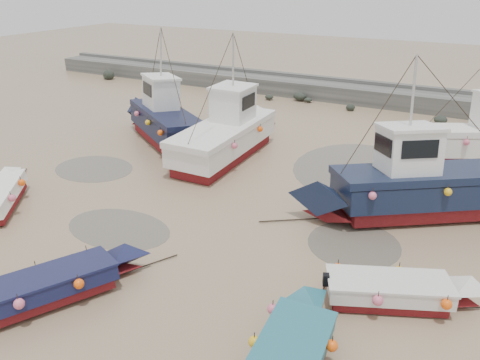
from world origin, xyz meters
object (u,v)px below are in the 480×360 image
object	(u,v)px
dinghy_0	(2,192)
person	(186,154)
cabin_boat_0	(161,117)
dinghy_1	(57,281)
cabin_boat_1	(229,131)
dinghy_2	(292,346)
cabin_boat_2	(415,185)
dinghy_3	(401,289)

from	to	relation	value
dinghy_0	person	size ratio (longest dim) A/B	2.89
cabin_boat_0	person	world-z (taller)	cabin_boat_0
dinghy_1	person	bearing A→B (deg)	134.53
cabin_boat_1	person	size ratio (longest dim) A/B	5.77
dinghy_1	dinghy_2	world-z (taller)	same
dinghy_1	cabin_boat_2	xyz separation A→B (m)	(8.48, 10.31, 0.79)
dinghy_0	cabin_boat_2	xyz separation A→B (m)	(15.31, 6.97, 0.78)
dinghy_0	dinghy_1	size ratio (longest dim) A/B	0.89
dinghy_0	dinghy_1	distance (m)	7.61
person	dinghy_0	bearing A→B (deg)	67.95
cabin_boat_1	cabin_boat_2	bearing A→B (deg)	-15.63
cabin_boat_2	dinghy_1	bearing A→B (deg)	106.44
person	cabin_boat_0	bearing A→B (deg)	-28.36
cabin_boat_1	person	distance (m)	2.70
cabin_boat_0	dinghy_0	bearing A→B (deg)	-151.26
dinghy_2	person	bearing A→B (deg)	129.39
dinghy_3	person	size ratio (longest dim) A/B	3.02
cabin_boat_1	dinghy_3	bearing A→B (deg)	-40.21
cabin_boat_2	cabin_boat_1	bearing A→B (deg)	41.09
cabin_boat_0	person	bearing A→B (deg)	-84.55
cabin_boat_0	cabin_boat_2	size ratio (longest dim) A/B	0.90
cabin_boat_2	person	bearing A→B (deg)	48.50
cabin_boat_1	cabin_boat_2	xyz separation A→B (m)	(9.73, -2.57, 0.00)
dinghy_2	cabin_boat_1	xyz separation A→B (m)	(-8.43, 12.09, 0.77)
dinghy_2	cabin_boat_0	bearing A→B (deg)	132.23
dinghy_3	dinghy_1	bearing A→B (deg)	-87.10
dinghy_2	cabin_boat_2	size ratio (longest dim) A/B	0.60
dinghy_0	person	world-z (taller)	dinghy_0
dinghy_3	cabin_boat_2	xyz separation A→B (m)	(-0.65, 5.95, 0.78)
dinghy_3	cabin_boat_1	bearing A→B (deg)	-152.01
dinghy_1	cabin_boat_0	xyz separation A→B (m)	(-5.93, 13.24, 0.82)
dinghy_0	dinghy_3	bearing A→B (deg)	-33.65
cabin_boat_1	cabin_boat_0	bearing A→B (deg)	174.79
dinghy_2	cabin_boat_0	distance (m)	18.09
dinghy_0	dinghy_2	xyz separation A→B (m)	(14.01, -2.55, 0.01)
dinghy_1	cabin_boat_1	distance (m)	12.96
cabin_boat_0	cabin_boat_1	distance (m)	4.70
dinghy_2	cabin_boat_0	world-z (taller)	cabin_boat_0
dinghy_2	dinghy_3	xyz separation A→B (m)	(1.95, 3.57, -0.00)
person	dinghy_1	bearing A→B (deg)	106.00
cabin_boat_1	person	world-z (taller)	cabin_boat_1
dinghy_1	dinghy_3	bearing A→B (deg)	54.19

